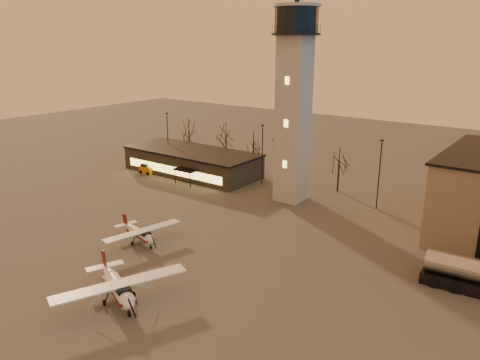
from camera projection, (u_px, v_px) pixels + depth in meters
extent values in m
plane|color=#464341|center=(142.00, 275.00, 48.46)|extent=(220.00, 220.00, 0.00)
cube|color=#9E9D96|center=(293.00, 122.00, 68.06)|extent=(4.00, 4.00, 24.00)
cylinder|color=black|center=(296.00, 34.00, 64.57)|extent=(6.80, 6.80, 0.30)
cylinder|color=black|center=(296.00, 20.00, 64.03)|extent=(6.00, 6.00, 3.40)
cylinder|color=#9E9D96|center=(297.00, 5.00, 63.49)|extent=(6.60, 6.60, 0.40)
cube|color=black|center=(192.00, 163.00, 85.05)|extent=(25.00, 10.00, 4.00)
cube|color=black|center=(192.00, 151.00, 84.43)|extent=(25.40, 10.40, 0.30)
cube|color=#FFD759|center=(173.00, 171.00, 81.30)|extent=(22.00, 0.08, 1.40)
cube|color=black|center=(186.00, 170.00, 77.98)|extent=(4.00, 2.00, 0.20)
cylinder|color=black|center=(168.00, 139.00, 90.29)|extent=(0.16, 0.16, 10.00)
cube|color=black|center=(167.00, 113.00, 88.84)|extent=(0.50, 0.25, 0.18)
cylinder|color=black|center=(262.00, 155.00, 77.72)|extent=(0.16, 0.16, 10.00)
cube|color=black|center=(263.00, 125.00, 76.27)|extent=(0.50, 0.25, 0.18)
cylinder|color=black|center=(379.00, 175.00, 66.29)|extent=(0.16, 0.16, 10.00)
cube|color=black|center=(382.00, 140.00, 64.84)|extent=(0.50, 0.25, 0.18)
cylinder|color=black|center=(189.00, 145.00, 95.52)|extent=(0.28, 0.28, 5.74)
cylinder|color=black|center=(253.00, 157.00, 86.44)|extent=(0.28, 0.28, 5.25)
cylinder|color=black|center=(284.00, 167.00, 78.10)|extent=(0.28, 0.28, 6.16)
cylinder|color=black|center=(338.00, 176.00, 74.66)|extent=(0.28, 0.28, 4.97)
cylinder|color=black|center=(226.00, 148.00, 92.50)|extent=(0.28, 0.28, 5.60)
cylinder|color=white|center=(119.00, 290.00, 42.95)|extent=(5.32, 3.33, 1.46)
cone|color=white|center=(130.00, 305.00, 40.46)|extent=(1.47, 1.67, 1.39)
cone|color=white|center=(108.00, 271.00, 46.04)|extent=(2.96, 2.17, 1.23)
cube|color=black|center=(123.00, 290.00, 41.88)|extent=(2.00, 1.73, 0.78)
cube|color=#63100E|center=(119.00, 289.00, 43.15)|extent=(6.16, 3.71, 0.25)
cube|color=white|center=(121.00, 284.00, 42.24)|extent=(6.29, 12.03, 0.16)
cube|color=white|center=(105.00, 266.00, 46.83)|extent=(2.35, 3.80, 0.09)
cube|color=#63100E|center=(104.00, 258.00, 46.70)|extent=(1.47, 0.68, 1.90)
cylinder|color=silver|center=(141.00, 235.00, 55.68)|extent=(4.27, 2.00, 1.16)
cone|color=silver|center=(152.00, 241.00, 53.94)|extent=(1.02, 1.25, 1.11)
cone|color=silver|center=(129.00, 227.00, 57.83)|extent=(2.31, 1.41, 0.98)
cube|color=black|center=(145.00, 234.00, 54.92)|extent=(1.51, 1.20, 0.63)
cube|color=#53100B|center=(141.00, 235.00, 55.82)|extent=(4.97, 2.19, 0.20)
cube|color=silver|center=(143.00, 231.00, 55.16)|extent=(3.38, 9.90, 0.13)
cube|color=silver|center=(126.00, 224.00, 58.39)|extent=(1.41, 3.05, 0.07)
cube|color=#53100B|center=(125.00, 219.00, 58.27)|extent=(1.23, 0.33, 1.52)
cube|color=black|center=(471.00, 285.00, 45.30)|extent=(9.33, 3.10, 1.19)
cylinder|color=#A8A8AD|center=(459.00, 266.00, 45.50)|extent=(6.18, 2.60, 2.27)
cube|color=orange|center=(147.00, 170.00, 85.30)|extent=(2.88, 1.60, 1.32)
cube|color=black|center=(146.00, 165.00, 85.30)|extent=(1.36, 1.36, 0.76)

